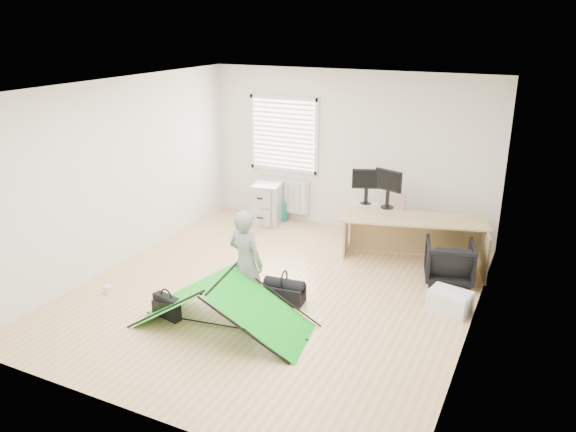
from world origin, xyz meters
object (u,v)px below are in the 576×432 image
at_px(storage_crate, 449,301).
at_px(monitor_right, 388,194).
at_px(monitor_left, 366,192).
at_px(person, 246,262).
at_px(kite, 223,303).
at_px(office_chair, 449,261).
at_px(desk, 412,241).
at_px(laptop_bag, 167,307).
at_px(thermos, 404,202).
at_px(duffel_bag, 284,293).
at_px(filing_cabinet, 268,203).

bearing_deg(storage_crate, monitor_right, 129.86).
xyz_separation_m(monitor_left, person, (-0.64, -2.64, -0.26)).
bearing_deg(kite, office_chair, 39.99).
bearing_deg(desk, laptop_bag, -142.93).
xyz_separation_m(monitor_right, thermos, (0.25, 0.02, -0.10)).
distance_m(thermos, duffel_bag, 2.52).
height_order(thermos, kite, thermos).
bearing_deg(storage_crate, person, -154.17).
relative_size(office_chair, duffel_bag, 1.25).
relative_size(filing_cabinet, office_chair, 1.11).
relative_size(office_chair, person, 0.49).
relative_size(thermos, kite, 0.11).
height_order(monitor_left, laptop_bag, monitor_left).
xyz_separation_m(kite, duffel_bag, (0.36, 0.88, -0.21)).
relative_size(filing_cabinet, laptop_bag, 1.87).
xyz_separation_m(monitor_right, office_chair, (1.11, -0.67, -0.64)).
height_order(desk, storage_crate, desk).
bearing_deg(kite, duffel_bag, 59.45).
xyz_separation_m(filing_cabinet, thermos, (2.51, -0.36, 0.47)).
bearing_deg(monitor_left, laptop_bag, -135.78).
relative_size(monitor_left, storage_crate, 0.90).
distance_m(desk, laptop_bag, 3.70).
bearing_deg(monitor_left, thermos, -20.05).
height_order(thermos, duffel_bag, thermos).
relative_size(office_chair, storage_crate, 1.33).
bearing_deg(filing_cabinet, person, -77.45).
xyz_separation_m(filing_cabinet, laptop_bag, (0.47, -3.58, -0.22)).
bearing_deg(desk, duffel_bag, -136.26).
bearing_deg(thermos, person, -114.92).
bearing_deg(person, monitor_left, -93.87).
bearing_deg(monitor_left, kite, -124.26).
xyz_separation_m(filing_cabinet, monitor_left, (1.92, -0.38, 0.56)).
distance_m(desk, duffel_bag, 2.26).
distance_m(kite, laptop_bag, 0.77).
bearing_deg(office_chair, monitor_right, -46.18).
bearing_deg(monitor_right, person, -91.39).
height_order(monitor_left, kite, monitor_left).
distance_m(kite, storage_crate, 2.80).
bearing_deg(duffel_bag, thermos, 61.78).
bearing_deg(monitor_left, duffel_bag, -120.23).
distance_m(thermos, laptop_bag, 3.87).
bearing_deg(filing_cabinet, kite, -80.98).
distance_m(kite, duffel_bag, 0.98).
xyz_separation_m(filing_cabinet, office_chair, (3.37, -1.05, -0.07)).
bearing_deg(duffel_bag, person, -130.30).
bearing_deg(monitor_right, desk, -11.25).
relative_size(storage_crate, duffel_bag, 0.94).
height_order(desk, laptop_bag, desk).
relative_size(filing_cabinet, thermos, 3.05).
bearing_deg(monitor_right, office_chair, -12.13).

